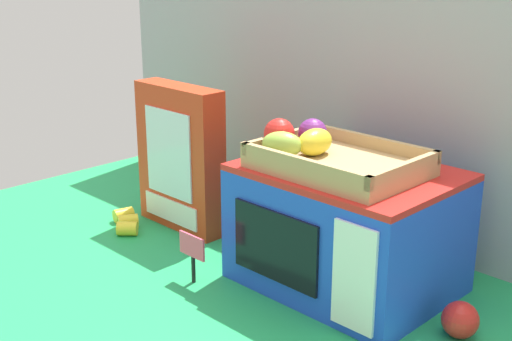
{
  "coord_description": "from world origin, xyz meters",
  "views": [
    {
      "loc": [
        0.87,
        -0.96,
        0.62
      ],
      "look_at": [
        -0.08,
        -0.0,
        0.18
      ],
      "focal_mm": 48.17,
      "sensor_mm": 36.0,
      "label": 1
    }
  ],
  "objects_px": {
    "toy_microwave": "(347,228)",
    "price_sign": "(192,251)",
    "food_groups_crate": "(325,155)",
    "loose_toy_apple": "(461,319)",
    "cookie_set_box": "(180,158)",
    "loose_toy_banana": "(126,221)"
  },
  "relations": [
    {
      "from": "toy_microwave",
      "to": "loose_toy_apple",
      "type": "bearing_deg",
      "value": -3.28
    },
    {
      "from": "price_sign",
      "to": "loose_toy_banana",
      "type": "bearing_deg",
      "value": 168.07
    },
    {
      "from": "loose_toy_banana",
      "to": "loose_toy_apple",
      "type": "relative_size",
      "value": 1.99
    },
    {
      "from": "toy_microwave",
      "to": "loose_toy_apple",
      "type": "distance_m",
      "value": 0.27
    },
    {
      "from": "loose_toy_banana",
      "to": "toy_microwave",
      "type": "bearing_deg",
      "value": 14.41
    },
    {
      "from": "toy_microwave",
      "to": "price_sign",
      "type": "xyz_separation_m",
      "value": [
        -0.21,
        -0.2,
        -0.05
      ]
    },
    {
      "from": "price_sign",
      "to": "loose_toy_banana",
      "type": "relative_size",
      "value": 0.8
    },
    {
      "from": "loose_toy_apple",
      "to": "price_sign",
      "type": "bearing_deg",
      "value": -157.85
    },
    {
      "from": "cookie_set_box",
      "to": "loose_toy_apple",
      "type": "bearing_deg",
      "value": 1.72
    },
    {
      "from": "cookie_set_box",
      "to": "food_groups_crate",
      "type": "bearing_deg",
      "value": 0.9
    },
    {
      "from": "cookie_set_box",
      "to": "price_sign",
      "type": "relative_size",
      "value": 3.33
    },
    {
      "from": "toy_microwave",
      "to": "cookie_set_box",
      "type": "xyz_separation_m",
      "value": [
        -0.45,
        -0.04,
        0.05
      ]
    },
    {
      "from": "price_sign",
      "to": "loose_toy_apple",
      "type": "bearing_deg",
      "value": 22.15
    },
    {
      "from": "loose_toy_apple",
      "to": "toy_microwave",
      "type": "bearing_deg",
      "value": 176.72
    },
    {
      "from": "cookie_set_box",
      "to": "loose_toy_banana",
      "type": "xyz_separation_m",
      "value": [
        -0.08,
        -0.1,
        -0.15
      ]
    },
    {
      "from": "cookie_set_box",
      "to": "loose_toy_banana",
      "type": "relative_size",
      "value": 2.67
    },
    {
      "from": "loose_toy_apple",
      "to": "loose_toy_banana",
      "type": "bearing_deg",
      "value": -171.19
    },
    {
      "from": "food_groups_crate",
      "to": "price_sign",
      "type": "xyz_separation_m",
      "value": [
        -0.18,
        -0.18,
        -0.19
      ]
    },
    {
      "from": "loose_toy_banana",
      "to": "loose_toy_apple",
      "type": "distance_m",
      "value": 0.8
    },
    {
      "from": "cookie_set_box",
      "to": "price_sign",
      "type": "distance_m",
      "value": 0.31
    },
    {
      "from": "toy_microwave",
      "to": "price_sign",
      "type": "bearing_deg",
      "value": -135.94
    },
    {
      "from": "food_groups_crate",
      "to": "cookie_set_box",
      "type": "bearing_deg",
      "value": -179.1
    }
  ]
}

